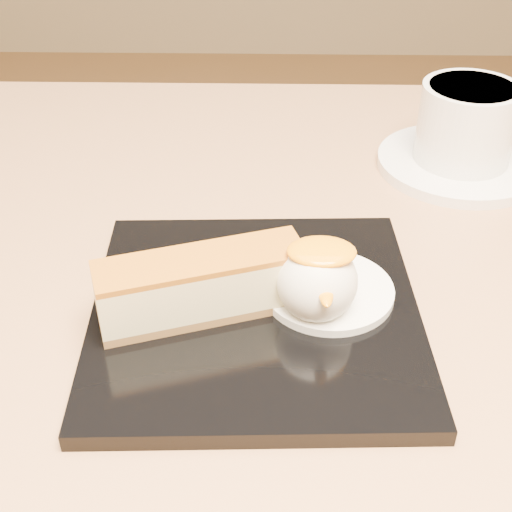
{
  "coord_description": "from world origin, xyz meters",
  "views": [
    {
      "loc": [
        0.02,
        -0.39,
        1.04
      ],
      "look_at": [
        0.01,
        -0.0,
        0.76
      ],
      "focal_mm": 50.0,
      "sensor_mm": 36.0,
      "label": 1
    }
  ],
  "objects_px": {
    "ice_cream_scoop": "(317,282)",
    "coffee_cup": "(469,122)",
    "saucer": "(459,163)",
    "table": "(243,446)",
    "cheesecake": "(202,285)",
    "dessert_plate": "(255,314)"
  },
  "relations": [
    {
      "from": "ice_cream_scoop",
      "to": "saucer",
      "type": "xyz_separation_m",
      "value": [
        0.14,
        0.23,
        -0.03
      ]
    },
    {
      "from": "cheesecake",
      "to": "saucer",
      "type": "distance_m",
      "value": 0.32
    },
    {
      "from": "ice_cream_scoop",
      "to": "table",
      "type": "bearing_deg",
      "value": 153.62
    },
    {
      "from": "dessert_plate",
      "to": "saucer",
      "type": "relative_size",
      "value": 1.47
    },
    {
      "from": "dessert_plate",
      "to": "ice_cream_scoop",
      "type": "bearing_deg",
      "value": -7.13
    },
    {
      "from": "ice_cream_scoop",
      "to": "dessert_plate",
      "type": "bearing_deg",
      "value": 172.87
    },
    {
      "from": "table",
      "to": "saucer",
      "type": "bearing_deg",
      "value": 45.82
    },
    {
      "from": "table",
      "to": "coffee_cup",
      "type": "bearing_deg",
      "value": 45.61
    },
    {
      "from": "cheesecake",
      "to": "saucer",
      "type": "height_order",
      "value": "cheesecake"
    },
    {
      "from": "ice_cream_scoop",
      "to": "saucer",
      "type": "height_order",
      "value": "ice_cream_scoop"
    },
    {
      "from": "dessert_plate",
      "to": "cheesecake",
      "type": "distance_m",
      "value": 0.05
    },
    {
      "from": "coffee_cup",
      "to": "cheesecake",
      "type": "bearing_deg",
      "value": -151.91
    },
    {
      "from": "cheesecake",
      "to": "coffee_cup",
      "type": "height_order",
      "value": "coffee_cup"
    },
    {
      "from": "table",
      "to": "saucer",
      "type": "xyz_separation_m",
      "value": [
        0.19,
        0.2,
        0.16
      ]
    },
    {
      "from": "ice_cream_scoop",
      "to": "coffee_cup",
      "type": "height_order",
      "value": "coffee_cup"
    },
    {
      "from": "cheesecake",
      "to": "ice_cream_scoop",
      "type": "bearing_deg",
      "value": -18.36
    },
    {
      "from": "saucer",
      "to": "coffee_cup",
      "type": "height_order",
      "value": "coffee_cup"
    },
    {
      "from": "saucer",
      "to": "coffee_cup",
      "type": "relative_size",
      "value": 1.32
    },
    {
      "from": "cheesecake",
      "to": "ice_cream_scoop",
      "type": "height_order",
      "value": "ice_cream_scoop"
    },
    {
      "from": "coffee_cup",
      "to": "dessert_plate",
      "type": "bearing_deg",
      "value": -147.65
    },
    {
      "from": "dessert_plate",
      "to": "coffee_cup",
      "type": "xyz_separation_m",
      "value": [
        0.19,
        0.22,
        0.04
      ]
    },
    {
      "from": "table",
      "to": "saucer",
      "type": "distance_m",
      "value": 0.32
    }
  ]
}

